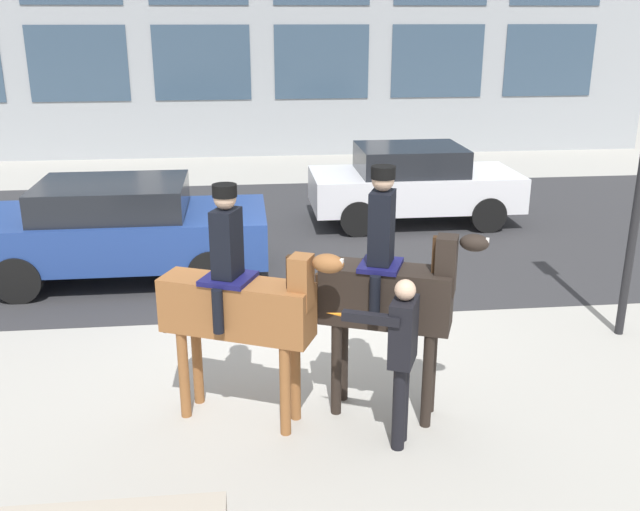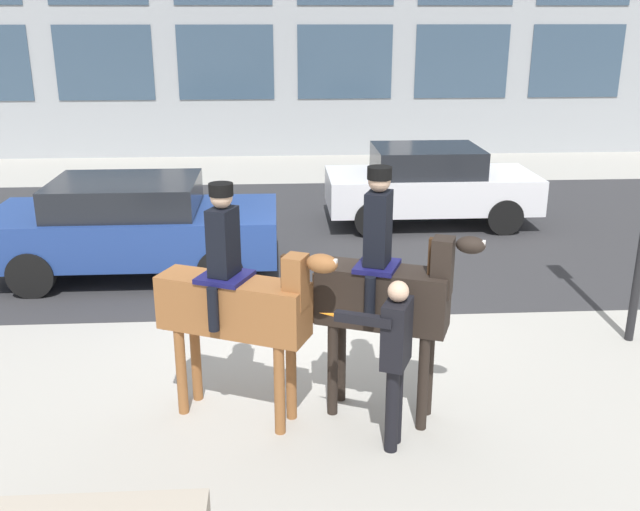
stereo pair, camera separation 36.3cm
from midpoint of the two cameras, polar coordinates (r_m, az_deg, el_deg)
The scene contains 7 objects.
ground_plane at distance 9.63m, azimuth -0.25°, elevation -6.23°, with size 80.00×80.00×0.00m, color #9E9B93.
road_surface at distance 14.08m, azimuth -1.36°, elevation 1.92°, with size 23.78×8.50×0.01m.
mounted_horse_lead at distance 7.23m, azimuth -5.32°, elevation -3.61°, with size 1.87×1.06×2.52m.
mounted_horse_companion at distance 7.25m, azimuth 6.72°, elevation -2.82°, with size 1.65×0.90×2.68m.
pedestrian_bystander at distance 6.86m, azimuth 7.49°, elevation -7.67°, with size 0.91×0.45×1.74m.
street_car_near_lane at distance 11.86m, azimuth -13.85°, elevation 2.35°, with size 4.56×2.06×1.58m.
street_car_far_lane at distance 14.66m, azimuth 9.45°, elevation 5.66°, with size 4.17×1.94×1.57m.
Camera 2 is at (-0.31, -8.74, 4.05)m, focal length 40.00 mm.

